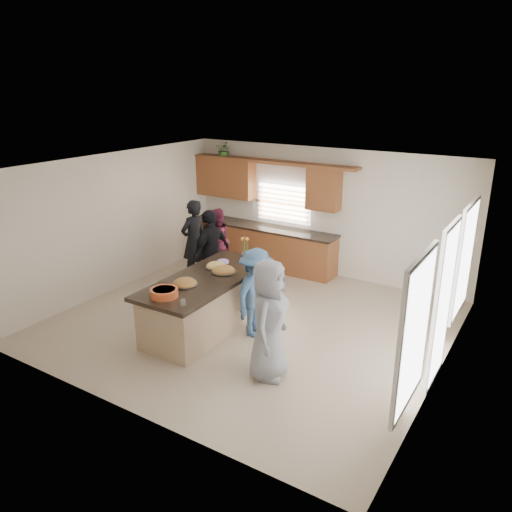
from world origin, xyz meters
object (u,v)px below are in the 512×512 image
Objects in this scene: woman_left_mid at (217,241)px; woman_right_front at (269,320)px; woman_right_back at (256,293)px; woman_left_front at (211,253)px; woman_left_back at (194,241)px; island at (207,304)px; salad_bowl at (164,292)px.

woman_left_mid is 4.39m from woman_right_front.
woman_right_front is (0.83, -0.97, 0.13)m from woman_right_back.
woman_left_mid is 1.22m from woman_left_front.
woman_right_front is at bearing 40.62° from woman_left_mid.
woman_left_front is 1.98m from woman_right_back.
woman_right_back reaches higher than woman_left_mid.
island is at bearing 54.22° from woman_left_back.
island is at bearing 27.26° from woman_left_mid.
island is 1.57m from woman_left_front.
island is 1.89m from woman_right_front.
island is at bearing 102.19° from woman_right_back.
island is 2.74m from woman_left_mid.
woman_left_mid is 0.82× the size of woman_right_front.
woman_left_front is 0.97× the size of woman_right_front.
woman_left_front reaches higher than island.
woman_left_mid is at bearing 113.41° from salad_bowl.
woman_left_back reaches higher than salad_bowl.
woman_right_front is at bearing 55.78° from woman_left_front.
woman_left_back is 1.01× the size of woman_left_front.
salad_bowl is 0.24× the size of woman_right_front.
woman_right_back is at bearing 53.97° from salad_bowl.
woman_left_front is 1.14× the size of woman_right_back.
woman_left_mid is at bearing 32.84° from woman_right_front.
woman_right_front reaches higher than woman_left_front.
woman_left_front is at bearing 55.99° from woman_right_back.
salad_bowl is at bearing 23.66° from woman_left_front.
woman_left_front reaches higher than salad_bowl.
salad_bowl is (-0.04, -1.00, 0.57)m from island.
woman_left_back is at bearing 133.00° from island.
woman_left_mid is at bearing 121.62° from island.
island is at bearing 87.44° from salad_bowl.
woman_left_back reaches higher than woman_left_mid.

